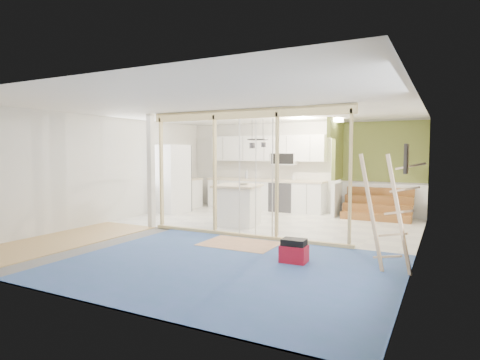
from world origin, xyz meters
The scene contains 17 objects.
room centered at (0.00, 0.00, 1.30)m, with size 7.01×8.01×2.61m.
floor_overlays centered at (0.07, 0.06, 0.01)m, with size 7.00×8.00×0.03m.
stud_frame centered at (-0.27, 0.00, 1.61)m, with size 4.66×0.14×2.60m.
base_cabinets centered at (-1.61, 3.36, 0.47)m, with size 4.45×2.24×0.93m.
upper_cabinets centered at (-0.84, 3.82, 1.82)m, with size 3.60×0.41×0.85m.
green_partition centered at (2.04, 3.66, 0.94)m, with size 2.25×1.51×2.60m.
pot_rack centered at (-0.31, 1.89, 2.00)m, with size 0.52×0.52×0.72m.
sheathing_panel centered at (3.48, -2.00, 1.30)m, with size 0.02×4.00×2.60m, color tan.
electrical_panel centered at (3.43, -1.40, 1.65)m, with size 0.04×0.30×0.40m, color #3D3C42.
ceiling_light centered at (1.40, 3.00, 2.54)m, with size 0.32×0.32×0.08m, color #FFEABF.
fridge centered at (-3.08, 2.02, 0.97)m, with size 0.94×0.91×1.94m.
island centered at (-0.44, 1.10, 0.48)m, with size 1.13×1.13×0.97m.
bowl centered at (-0.31, 1.16, 1.01)m, with size 0.26×0.26×0.06m, color silver.
soap_bottle_a centered at (-1.54, 3.78, 1.07)m, with size 0.11×0.11×0.29m, color #ABB0BF.
soap_bottle_b centered at (-0.03, 3.81, 1.02)m, with size 0.08×0.08×0.18m, color silver.
toolbox centered at (1.83, -1.32, 0.18)m, with size 0.42×0.32×0.39m.
ladder centered at (3.19, -1.16, 0.87)m, with size 0.91×0.13×1.70m.
Camera 1 is at (3.93, -7.18, 1.74)m, focal length 30.00 mm.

